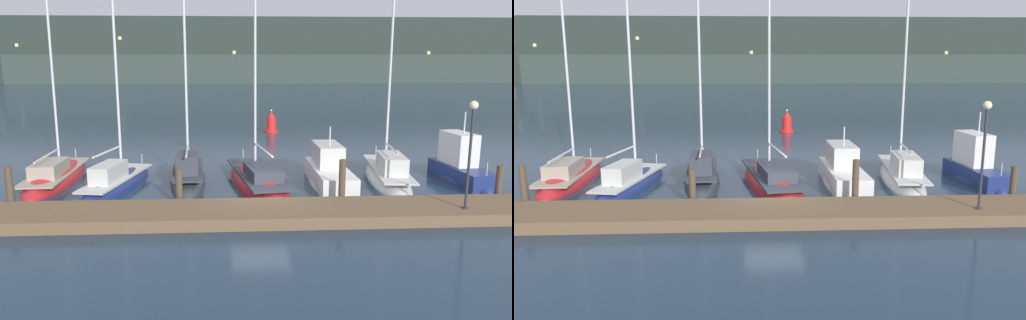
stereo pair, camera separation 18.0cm
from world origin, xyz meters
TOP-DOWN VIEW (x-y plane):
  - ground_plane at (0.00, 0.00)m, footprint 400.00×400.00m
  - dock at (0.00, -2.09)m, footprint 28.88×2.80m
  - mooring_pile_0 at (-10.09, -0.44)m, footprint 0.28×0.28m
  - mooring_pile_1 at (-3.36, -0.44)m, footprint 0.28×0.28m
  - mooring_pile_2 at (3.36, -0.44)m, footprint 0.28×0.28m
  - mooring_pile_3 at (10.09, -0.44)m, footprint 0.28×0.28m
  - sailboat_berth_1 at (-9.98, 4.57)m, footprint 2.26×8.04m
  - sailboat_berth_2 at (-6.63, 2.91)m, footprint 2.95×7.31m
  - sailboat_berth_3 at (-3.32, 3.74)m, footprint 2.06×6.62m
  - sailboat_berth_4 at (0.10, 3.10)m, footprint 3.56×8.65m
  - motorboat_berth_5 at (3.52, 2.96)m, footprint 1.77×5.93m
  - sailboat_berth_6 at (6.61, 3.56)m, footprint 2.85×8.21m
  - motorboat_berth_7 at (10.24, 3.35)m, footprint 1.86×5.07m
  - channel_buoy at (2.28, 20.71)m, footprint 1.15×1.15m
  - dock_lamppost at (7.60, -2.63)m, footprint 0.32×0.32m
  - hillside_backdrop at (2.47, 115.38)m, footprint 240.00×23.00m

SIDE VIEW (x-z plane):
  - ground_plane at x=0.00m, z-range 0.00..0.00m
  - sailboat_berth_4 at x=0.10m, z-range -5.94..6.14m
  - sailboat_berth_1 at x=-9.98m, z-range -5.17..5.38m
  - sailboat_berth_2 at x=-6.63m, z-range -4.49..4.77m
  - sailboat_berth_3 at x=-3.32m, z-range -4.60..4.95m
  - sailboat_berth_6 at x=6.61m, z-range -5.53..5.93m
  - dock at x=0.00m, z-range 0.00..0.45m
  - motorboat_berth_5 at x=3.52m, z-range -1.29..2.05m
  - motorboat_berth_7 at x=10.24m, z-range -1.64..2.49m
  - channel_buoy at x=2.28m, z-range -0.25..1.65m
  - mooring_pile_3 at x=10.09m, z-range 0.00..1.59m
  - mooring_pile_1 at x=-3.36m, z-range 0.00..1.63m
  - mooring_pile_0 at x=-10.09m, z-range 0.00..1.82m
  - mooring_pile_2 at x=3.36m, z-range 0.00..1.94m
  - dock_lamppost at x=7.60m, z-range 1.13..5.20m
  - hillside_backdrop at x=2.47m, z-range -0.65..15.72m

